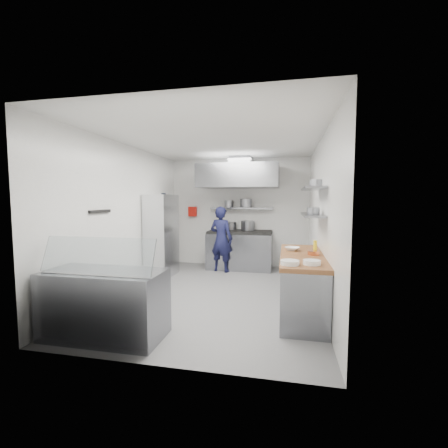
% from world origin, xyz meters
% --- Properties ---
extents(floor, '(5.00, 5.00, 0.00)m').
position_xyz_m(floor, '(0.00, 0.00, 0.00)').
color(floor, '#59595C').
rests_on(floor, ground).
extents(ceiling, '(5.00, 5.00, 0.00)m').
position_xyz_m(ceiling, '(0.00, 0.00, 2.80)').
color(ceiling, silver).
rests_on(ceiling, wall_back).
extents(wall_back, '(3.60, 2.80, 0.02)m').
position_xyz_m(wall_back, '(0.00, 2.50, 1.40)').
color(wall_back, white).
rests_on(wall_back, floor).
extents(wall_front, '(3.60, 2.80, 0.02)m').
position_xyz_m(wall_front, '(0.00, -2.50, 1.40)').
color(wall_front, white).
rests_on(wall_front, floor).
extents(wall_left, '(2.80, 5.00, 0.02)m').
position_xyz_m(wall_left, '(-1.80, 0.00, 1.40)').
color(wall_left, white).
rests_on(wall_left, floor).
extents(wall_right, '(2.80, 5.00, 0.02)m').
position_xyz_m(wall_right, '(1.80, 0.00, 1.40)').
color(wall_right, white).
rests_on(wall_right, floor).
extents(gas_range, '(1.60, 0.80, 0.90)m').
position_xyz_m(gas_range, '(0.10, 2.10, 0.45)').
color(gas_range, gray).
rests_on(gas_range, floor).
extents(cooktop, '(1.57, 0.78, 0.06)m').
position_xyz_m(cooktop, '(0.10, 2.10, 0.93)').
color(cooktop, black).
rests_on(cooktop, gas_range).
extents(stock_pot_left, '(0.30, 0.30, 0.20)m').
position_xyz_m(stock_pot_left, '(-0.19, 2.35, 1.06)').
color(stock_pot_left, slate).
rests_on(stock_pot_left, cooktop).
extents(stock_pot_mid, '(0.34, 0.34, 0.24)m').
position_xyz_m(stock_pot_mid, '(0.27, 2.28, 1.08)').
color(stock_pot_mid, slate).
rests_on(stock_pot_mid, cooktop).
extents(over_range_shelf, '(1.60, 0.30, 0.04)m').
position_xyz_m(over_range_shelf, '(0.10, 2.34, 1.52)').
color(over_range_shelf, gray).
rests_on(over_range_shelf, wall_back).
extents(shelf_pot_a, '(0.23, 0.23, 0.18)m').
position_xyz_m(shelf_pot_a, '(-0.24, 2.38, 1.63)').
color(shelf_pot_a, slate).
rests_on(shelf_pot_a, over_range_shelf).
extents(shelf_pot_b, '(0.29, 0.29, 0.22)m').
position_xyz_m(shelf_pot_b, '(0.22, 2.30, 1.65)').
color(shelf_pot_b, slate).
rests_on(shelf_pot_b, over_range_shelf).
extents(extractor_hood, '(1.90, 1.15, 0.55)m').
position_xyz_m(extractor_hood, '(0.10, 1.93, 2.30)').
color(extractor_hood, gray).
rests_on(extractor_hood, wall_back).
extents(hood_duct, '(0.55, 0.55, 0.24)m').
position_xyz_m(hood_duct, '(0.10, 2.15, 2.68)').
color(hood_duct, slate).
rests_on(hood_duct, extractor_hood).
extents(red_firebox, '(0.22, 0.10, 0.26)m').
position_xyz_m(red_firebox, '(-1.25, 2.44, 1.42)').
color(red_firebox, red).
rests_on(red_firebox, wall_back).
extents(chef, '(0.66, 0.52, 1.58)m').
position_xyz_m(chef, '(-0.30, 1.69, 0.79)').
color(chef, '#111335').
rests_on(chef, floor).
extents(wire_rack, '(0.50, 0.90, 1.85)m').
position_xyz_m(wire_rack, '(-1.53, 1.01, 0.93)').
color(wire_rack, silver).
rests_on(wire_rack, floor).
extents(rack_bin_a, '(0.16, 0.20, 0.18)m').
position_xyz_m(rack_bin_a, '(-1.53, 0.95, 0.80)').
color(rack_bin_a, white).
rests_on(rack_bin_a, wire_rack).
extents(rack_bin_b, '(0.12, 0.16, 0.14)m').
position_xyz_m(rack_bin_b, '(-1.53, 1.27, 1.30)').
color(rack_bin_b, yellow).
rests_on(rack_bin_b, wire_rack).
extents(rack_jar, '(0.10, 0.10, 0.18)m').
position_xyz_m(rack_jar, '(-1.48, 1.03, 1.80)').
color(rack_jar, black).
rests_on(rack_jar, wire_rack).
extents(knife_strip, '(0.04, 0.55, 0.05)m').
position_xyz_m(knife_strip, '(-1.78, -0.90, 1.55)').
color(knife_strip, black).
rests_on(knife_strip, wall_left).
extents(prep_counter_base, '(0.62, 2.00, 0.84)m').
position_xyz_m(prep_counter_base, '(1.48, -0.60, 0.42)').
color(prep_counter_base, gray).
rests_on(prep_counter_base, floor).
extents(prep_counter_top, '(0.65, 2.04, 0.06)m').
position_xyz_m(prep_counter_top, '(1.48, -0.60, 0.87)').
color(prep_counter_top, brown).
rests_on(prep_counter_top, prep_counter_base).
extents(plate_stack_a, '(0.24, 0.24, 0.06)m').
position_xyz_m(plate_stack_a, '(1.29, -1.39, 0.93)').
color(plate_stack_a, white).
rests_on(plate_stack_a, prep_counter_top).
extents(plate_stack_b, '(0.22, 0.22, 0.06)m').
position_xyz_m(plate_stack_b, '(1.57, -1.32, 0.93)').
color(plate_stack_b, white).
rests_on(plate_stack_b, prep_counter_top).
extents(copper_pan, '(0.17, 0.17, 0.06)m').
position_xyz_m(copper_pan, '(1.65, -0.60, 0.93)').
color(copper_pan, '#C96638').
rests_on(copper_pan, prep_counter_top).
extents(squeeze_bottle, '(0.06, 0.06, 0.18)m').
position_xyz_m(squeeze_bottle, '(1.70, -0.27, 0.99)').
color(squeeze_bottle, yellow).
rests_on(squeeze_bottle, prep_counter_top).
extents(mixing_bowl, '(0.30, 0.30, 0.06)m').
position_xyz_m(mixing_bowl, '(1.34, -0.26, 0.93)').
color(mixing_bowl, white).
rests_on(mixing_bowl, prep_counter_top).
extents(wall_shelf_lower, '(0.30, 1.30, 0.04)m').
position_xyz_m(wall_shelf_lower, '(1.64, -0.30, 1.50)').
color(wall_shelf_lower, gray).
rests_on(wall_shelf_lower, wall_right).
extents(wall_shelf_upper, '(0.30, 1.30, 0.04)m').
position_xyz_m(wall_shelf_upper, '(1.64, -0.30, 1.92)').
color(wall_shelf_upper, gray).
rests_on(wall_shelf_upper, wall_right).
extents(shelf_pot_c, '(0.20, 0.20, 0.10)m').
position_xyz_m(shelf_pot_c, '(1.65, -0.36, 1.57)').
color(shelf_pot_c, slate).
rests_on(shelf_pot_c, wall_shelf_lower).
extents(shelf_pot_d, '(0.27, 0.27, 0.14)m').
position_xyz_m(shelf_pot_d, '(1.74, -0.01, 2.01)').
color(shelf_pot_d, slate).
rests_on(shelf_pot_d, wall_shelf_upper).
extents(display_case, '(1.50, 0.70, 0.85)m').
position_xyz_m(display_case, '(-1.00, -2.00, 0.42)').
color(display_case, gray).
rests_on(display_case, floor).
extents(display_glass, '(1.47, 0.19, 0.42)m').
position_xyz_m(display_glass, '(-1.00, -2.12, 1.07)').
color(display_glass, silver).
rests_on(display_glass, display_case).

